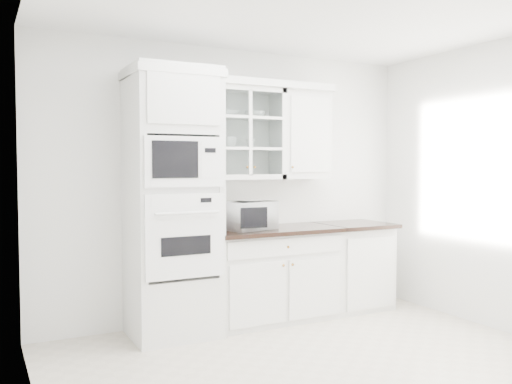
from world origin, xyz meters
TOP-DOWN VIEW (x-y plane):
  - ground at (0.00, 0.00)m, footprint 4.00×3.50m
  - room_shell at (0.00, 0.43)m, footprint 4.00×3.50m
  - oven_column at (-0.75, 1.42)m, footprint 0.76×0.68m
  - base_cabinet_run at (0.28, 1.45)m, footprint 1.32×0.67m
  - extra_base_cabinet at (1.28, 1.45)m, footprint 0.72×0.67m
  - upper_cabinet_glass at (0.03, 1.58)m, footprint 0.80×0.33m
  - upper_cabinet_solid at (0.71, 1.58)m, footprint 0.55×0.33m
  - crown_molding at (-0.07, 1.56)m, footprint 2.14×0.38m
  - countertop_microwave at (0.01, 1.43)m, footprint 0.55×0.50m
  - bowl_a at (-0.16, 1.57)m, footprint 0.28×0.28m
  - bowl_b at (0.16, 1.58)m, footprint 0.21×0.21m
  - cup_a at (-0.11, 1.59)m, footprint 0.16×0.16m
  - cup_b at (0.11, 1.57)m, footprint 0.10×0.10m

SIDE VIEW (x-z plane):
  - ground at x=0.00m, z-range 0.00..0.01m
  - base_cabinet_run at x=0.28m, z-range 0.00..0.92m
  - extra_base_cabinet at x=1.28m, z-range 0.00..0.92m
  - countertop_microwave at x=0.01m, z-range 0.92..1.19m
  - oven_column at x=-0.75m, z-range 0.00..2.40m
  - cup_b at x=0.11m, z-range 1.71..1.80m
  - cup_a at x=-0.11m, z-range 1.71..1.82m
  - room_shell at x=0.00m, z-range 0.43..3.13m
  - upper_cabinet_glass at x=0.03m, z-range 1.40..2.30m
  - upper_cabinet_solid at x=0.71m, z-range 1.40..2.30m
  - bowl_a at x=-0.16m, z-range 2.01..2.07m
  - bowl_b at x=0.16m, z-range 2.01..2.07m
  - crown_molding at x=-0.07m, z-range 2.30..2.37m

